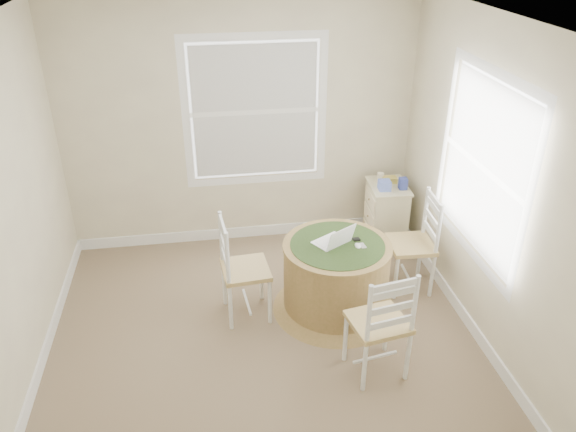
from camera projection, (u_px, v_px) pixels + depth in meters
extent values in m
cube|color=#7D6B4F|center=(265.00, 343.00, 4.77)|extent=(3.60, 3.60, 0.02)
cube|color=white|center=(256.00, 21.00, 3.52)|extent=(3.60, 3.60, 0.02)
cube|color=beige|center=(240.00, 126.00, 5.72)|extent=(3.60, 0.02, 2.60)
cube|color=beige|center=(307.00, 385.00, 2.57)|extent=(3.60, 0.02, 2.60)
cube|color=beige|center=(2.00, 225.00, 3.89)|extent=(0.02, 3.60, 2.60)
cube|color=beige|center=(490.00, 190.00, 4.40)|extent=(0.02, 3.60, 2.60)
cube|color=white|center=(245.00, 232.00, 6.29)|extent=(3.60, 0.02, 0.12)
cube|color=white|center=(43.00, 360.00, 4.49)|extent=(0.02, 3.60, 0.12)
cube|color=white|center=(464.00, 315.00, 4.98)|extent=(0.02, 3.60, 0.12)
cylinder|color=olive|center=(336.00, 274.00, 5.01)|extent=(0.94, 0.94, 0.60)
cone|color=olive|center=(335.00, 304.00, 5.17)|extent=(1.14, 1.14, 0.07)
cylinder|color=olive|center=(337.00, 246.00, 4.87)|extent=(0.96, 0.96, 0.03)
cylinder|color=#2F441D|center=(337.00, 245.00, 4.86)|extent=(0.82, 0.82, 0.01)
cone|color=#2F441D|center=(337.00, 250.00, 4.89)|extent=(0.92, 0.92, 0.10)
cube|color=white|center=(331.00, 242.00, 4.90)|extent=(0.36, 0.33, 0.02)
cube|color=silver|center=(331.00, 241.00, 4.89)|extent=(0.27, 0.22, 0.00)
cube|color=black|center=(341.00, 237.00, 4.76)|extent=(0.28, 0.20, 0.19)
ellipsoid|color=white|center=(358.00, 246.00, 4.83)|extent=(0.06, 0.09, 0.03)
cube|color=#B7BABF|center=(363.00, 246.00, 4.84)|extent=(0.06, 0.09, 0.02)
cube|color=black|center=(356.00, 240.00, 4.92)|extent=(0.07, 0.06, 0.02)
cube|color=beige|center=(386.00, 215.00, 6.04)|extent=(0.39, 0.52, 0.68)
cube|color=beige|center=(388.00, 186.00, 5.88)|extent=(0.43, 0.55, 0.02)
cube|color=beige|center=(369.00, 233.00, 6.13)|extent=(0.04, 0.42, 0.15)
cube|color=beige|center=(370.00, 216.00, 6.03)|extent=(0.04, 0.42, 0.15)
cube|color=beige|center=(372.00, 199.00, 5.93)|extent=(0.04, 0.42, 0.15)
cube|color=#6178DD|center=(385.00, 185.00, 5.76)|extent=(0.13, 0.13, 0.10)
cube|color=gold|center=(389.00, 180.00, 5.91)|extent=(0.16, 0.11, 0.06)
cube|color=#323F98|center=(402.00, 183.00, 5.77)|extent=(0.08, 0.08, 0.12)
cylinder|color=beige|center=(381.00, 177.00, 5.94)|extent=(0.07, 0.07, 0.09)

